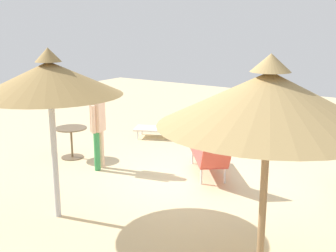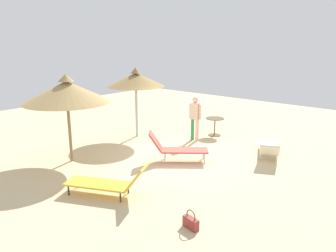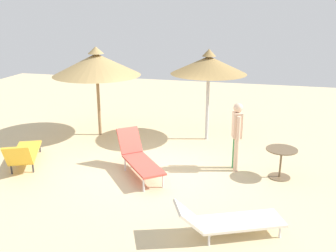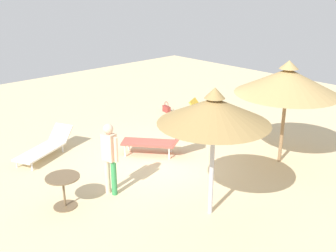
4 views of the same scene
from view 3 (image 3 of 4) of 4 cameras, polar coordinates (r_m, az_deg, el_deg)
The scene contains 8 objects.
ground at distance 10.14m, azimuth -2.23°, elevation -6.34°, with size 24.00×24.00×0.10m, color beige.
parasol_umbrella_far_right at distance 12.24m, azimuth -10.55°, elevation 8.97°, with size 2.74×2.74×2.84m.
parasol_umbrella_center at distance 11.68m, azimuth 6.04°, elevation 8.97°, with size 2.30×2.30×2.81m.
lounge_chair_front at distance 9.55m, azimuth -4.36°, elevation -4.62°, with size 1.85×1.65×0.99m.
lounge_chair_far_left at distance 7.28m, azimuth 8.78°, elevation -13.65°, with size 1.38×2.08×0.68m.
lounge_chair_back at distance 10.66m, azimuth -20.58°, elevation -3.82°, with size 2.21×1.47×0.91m.
person_standing_near_right at distance 9.77m, azimuth 10.16°, elevation -0.85°, with size 0.47×0.29×1.76m.
side_table_round at distance 9.72m, azimuth 16.40°, elevation -4.55°, with size 0.75×0.75×0.74m.
Camera 3 is at (8.89, 2.65, 4.03)m, focal length 41.15 mm.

